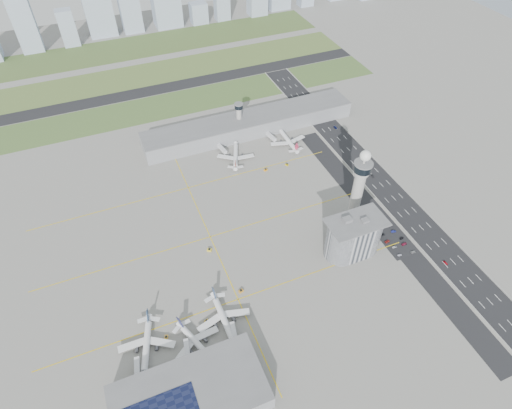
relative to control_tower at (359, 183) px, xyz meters
name	(u,v)px	position (x,y,z in m)	size (l,w,h in m)	color
ground	(274,249)	(-72.00, -8.00, -35.04)	(1000.00, 1000.00, 0.00)	gray
grass_strip_0	(171,105)	(-92.00, 217.00, -35.00)	(480.00, 50.00, 0.08)	#3D592A
grass_strip_1	(155,73)	(-92.00, 292.00, -35.00)	(480.00, 60.00, 0.08)	#566C33
grass_strip_2	(141,46)	(-92.00, 372.00, -35.00)	(480.00, 70.00, 0.08)	#425D2C
runway	(163,88)	(-92.00, 254.00, -34.98)	(480.00, 22.00, 0.10)	black
highway	(402,207)	(43.00, -8.00, -34.99)	(28.00, 500.00, 0.10)	black
barrier_left	(388,212)	(29.00, -8.00, -34.44)	(0.60, 500.00, 1.20)	#9E9E99
barrier_right	(417,202)	(57.00, -8.00, -34.44)	(0.60, 500.00, 1.20)	#9E9E99
landside_road	(384,224)	(18.00, -18.00, -35.00)	(18.00, 260.00, 0.08)	black
parking_lot	(391,236)	(16.00, -30.00, -34.99)	(20.00, 44.00, 0.10)	black
taxiway_line_h_0	(238,299)	(-112.00, -38.00, -35.04)	(260.00, 0.60, 0.01)	yellow
taxiway_line_h_1	(210,237)	(-112.00, 22.00, -35.04)	(260.00, 0.60, 0.01)	yellow
taxiway_line_h_2	(188,188)	(-112.00, 82.00, -35.04)	(260.00, 0.60, 0.01)	yellow
taxiway_line_v	(210,237)	(-112.00, 22.00, -35.04)	(0.60, 260.00, 0.01)	yellow
control_tower	(359,183)	(0.00, 0.00, 0.00)	(14.00, 14.00, 64.50)	#ADAAA5
secondary_tower	(239,116)	(-42.00, 142.00, -16.24)	(8.60, 8.60, 31.90)	#ADAAA5
admin_building	(353,236)	(-20.01, -30.00, -19.74)	(42.00, 24.00, 33.50)	#B2B2B7
terminal_pier	(250,124)	(-32.00, 140.00, -27.14)	(210.00, 32.00, 15.80)	gray
near_terminal	(190,397)	(-160.07, -90.02, -28.62)	(84.00, 42.00, 13.00)	gray
airplane_near_a	(146,344)	(-175.77, -49.34, -29.21)	(41.64, 35.39, 11.66)	white
airplane_near_b	(197,342)	(-146.90, -59.53, -29.69)	(38.21, 32.48, 10.70)	white
airplane_near_c	(224,317)	(-126.27, -50.57, -29.16)	(42.00, 35.70, 11.76)	white
airplane_far_a	(236,153)	(-60.12, 104.48, -29.38)	(40.43, 34.37, 11.32)	white
airplane_far_b	(288,138)	(-5.76, 107.47, -29.16)	(42.01, 35.70, 11.76)	white
jet_bridge_near_0	(138,382)	(-185.00, -69.00, -32.19)	(14.00, 3.00, 5.70)	silver
jet_bridge_near_1	(189,362)	(-155.00, -69.00, -32.19)	(14.00, 3.00, 5.70)	silver
jet_bridge_near_2	(236,344)	(-125.00, -69.00, -32.19)	(14.00, 3.00, 5.70)	silver
jet_bridge_far_0	(219,146)	(-70.00, 124.00, -32.19)	(14.00, 3.00, 5.70)	silver
jet_bridge_far_1	(267,134)	(-20.00, 124.00, -32.19)	(14.00, 3.00, 5.70)	silver
tug_0	(166,337)	(-163.29, -46.96, -34.18)	(2.04, 2.97, 1.72)	yellow
tug_1	(207,321)	(-136.57, -45.79, -34.22)	(1.93, 2.81, 1.64)	gold
tug_2	(241,291)	(-107.99, -33.06, -34.12)	(2.18, 3.17, 1.84)	orange
tug_3	(209,250)	(-116.67, 9.34, -34.06)	(2.32, 3.37, 1.96)	yellow
tug_4	(266,170)	(-41.68, 77.69, -34.15)	(2.11, 3.07, 1.79)	orange
tug_5	(287,164)	(-20.95, 77.07, -34.24)	(1.88, 2.74, 1.59)	#CCA904
car_lot_0	(400,255)	(10.75, -48.45, -34.47)	(1.35, 3.36, 1.14)	white
car_lot_1	(395,247)	(11.85, -40.72, -34.42)	(1.32, 3.78, 1.25)	gray
car_lot_2	(387,241)	(9.88, -34.07, -34.45)	(1.96, 4.25, 1.18)	#B02C27
car_lot_3	(382,235)	(10.21, -26.90, -34.39)	(1.82, 4.46, 1.30)	black
car_lot_4	(377,227)	(11.11, -19.10, -34.42)	(1.48, 3.67, 1.25)	navy
car_lot_5	(375,223)	(11.95, -14.20, -34.49)	(1.17, 3.36, 1.11)	silver
car_lot_6	(413,252)	(21.70, -49.91, -34.49)	(1.82, 3.95, 1.10)	#A0A0A1
car_lot_7	(404,244)	(20.18, -40.98, -34.39)	(1.84, 4.52, 1.31)	maroon
car_lot_8	(402,238)	(21.92, -35.56, -34.42)	(1.46, 3.62, 1.23)	black
car_lot_9	(394,231)	(20.28, -27.46, -34.38)	(1.39, 3.99, 1.31)	navy
car_lot_10	(389,225)	(20.82, -20.20, -34.39)	(2.17, 4.71, 1.31)	white
car_lot_11	(383,219)	(20.50, -13.36, -34.48)	(1.56, 3.85, 1.12)	gray
car_hw_0	(446,263)	(36.90, -67.17, -34.41)	(1.48, 3.68, 1.25)	#AA0B19
car_hw_1	(373,176)	(41.86, 33.50, -34.41)	(1.33, 3.81, 1.26)	black
car_hw_2	(335,127)	(49.21, 111.43, -34.41)	(2.09, 4.53, 1.26)	navy
car_hw_4	(296,100)	(36.20, 172.98, -34.45)	(1.39, 3.45, 1.18)	#9CA0A8
skyline_bldg_5	(25,25)	(-222.11, 411.66, -1.60)	(25.49, 20.39, 66.89)	#9EADC1
skyline_bldg_6	(68,28)	(-174.68, 409.90, -12.44)	(20.04, 16.03, 45.20)	#9EADC1
skyline_bldg_7	(99,11)	(-131.44, 428.89, -4.43)	(35.76, 28.61, 61.22)	#9EADC1
skyline_bldg_8	(128,0)	(-91.42, 423.56, 6.65)	(26.33, 21.06, 83.39)	#9EADC1
skyline_bldg_9	(166,3)	(-41.73, 424.32, -3.99)	(36.96, 29.57, 62.11)	#9EADC1
skyline_bldg_10	(199,13)	(1.27, 415.68, -21.17)	(23.01, 18.41, 27.75)	#9EADC1
skyline_bldg_11	(222,5)	(36.28, 415.34, -15.56)	(20.22, 16.18, 38.97)	#9EADC1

